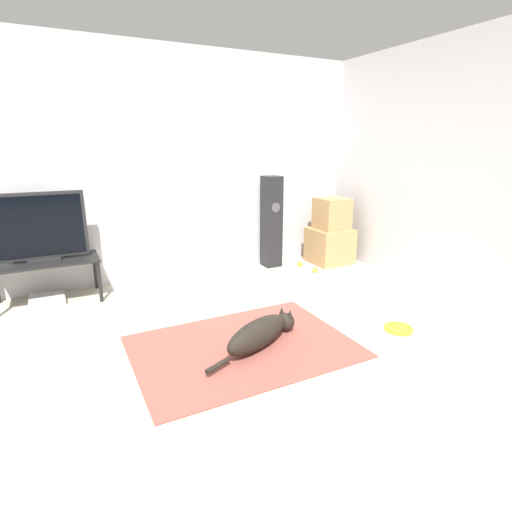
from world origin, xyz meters
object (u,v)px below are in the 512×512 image
Objects in this scene: tv_stand at (46,266)px; tennis_ball_near_speaker at (315,270)px; cardboard_box_lower at (330,246)px; floor_speaker at (271,222)px; tv at (40,228)px; dog at (261,333)px; tennis_ball_by_boxes at (300,264)px; cardboard_box_upper at (332,214)px; game_console at (47,300)px; frisbee at (398,328)px.

tv_stand is 2.95m from tennis_ball_near_speaker.
cardboard_box_lower is 0.43× the size of floor_speaker.
tv is at bearing 177.54° from cardboard_box_lower.
cardboard_box_lower is (1.87, 1.62, 0.11)m from dog.
tv reaches higher than tennis_ball_by_boxes.
tv is (-3.33, 0.14, 0.10)m from cardboard_box_upper.
tv_stand is 14.69× the size of tennis_ball_by_boxes.
tv is at bearing 24.89° from game_console.
tv reaches higher than cardboard_box_upper.
cardboard_box_upper is at bearing 69.51° from frisbee.
tennis_ball_by_boxes is (2.88, -0.12, -0.35)m from tv_stand.
frisbee is at bearing -97.57° from tennis_ball_by_boxes.
dog is at bearing -121.20° from floor_speaker.
tennis_ball_near_speaker is (2.90, -0.42, -0.72)m from tv.
tennis_ball_near_speaker is (2.90, -0.41, -0.35)m from tv_stand.
frisbee is 2.19m from floor_speaker.
cardboard_box_lower reaches higher than dog.
tv_stand is 2.90m from tennis_ball_by_boxes.
tennis_ball_by_boxes is at bearing 95.33° from tennis_ball_near_speaker.
cardboard_box_lower is 0.54m from tennis_ball_near_speaker.
frisbee is at bearing -99.88° from tennis_ball_near_speaker.
tv reaches higher than game_console.
frisbee is at bearing -37.76° from tv_stand.
floor_speaker reaches higher than cardboard_box_lower.
game_console is (-3.36, 0.13, -0.62)m from cardboard_box_upper.
tennis_ball_near_speaker is at bearing -8.12° from tv_stand.
tennis_ball_by_boxes is at bearing 82.43° from frisbee.
tennis_ball_by_boxes is (-0.45, 0.02, -0.62)m from cardboard_box_upper.
cardboard_box_lower is at bearing 33.42° from tennis_ball_near_speaker.
tennis_ball_by_boxes is (0.31, -0.21, -0.54)m from floor_speaker.
cardboard_box_lower is at bearing 69.75° from frisbee.
cardboard_box_upper reaches higher than tennis_ball_near_speaker.
cardboard_box_upper reaches higher than dog.
cardboard_box_lower is at bearing -2.22° from game_console.
dog is 2.32× the size of cardboard_box_upper.
cardboard_box_upper is 0.48× the size of tv.
floor_speaker is at bearing 58.80° from dog.
cardboard_box_upper is 1.24× the size of game_console.
tennis_ball_near_speaker is at bearing -8.18° from tv.
cardboard_box_lower reaches higher than tennis_ball_by_boxes.
floor_speaker is 0.66m from tennis_ball_by_boxes.
dog is 2.48m from cardboard_box_lower.
frisbee is at bearing -110.25° from cardboard_box_lower.
tv_stand is 3.03× the size of game_console.
cardboard_box_lower reaches higher than frisbee.
dog reaches higher than tennis_ball_by_boxes.
cardboard_box_upper is 3.34m from tv_stand.
tv is 3.02m from tennis_ball_near_speaker.
tv_stand is 14.69× the size of tennis_ball_near_speaker.
dog is at bearing -131.09° from tennis_ball_by_boxes.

